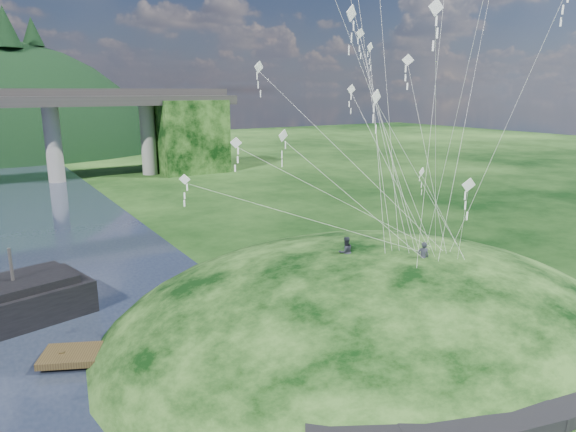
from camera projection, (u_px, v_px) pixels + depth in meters
ground at (284, 377)px, 27.17m from camera, size 320.00×320.00×0.00m
grass_hill at (373, 348)px, 33.27m from camera, size 36.00×32.00×13.00m
footpath at (544, 388)px, 22.45m from camera, size 22.29×5.84×0.83m
wooden_dock at (181, 349)px, 29.09m from camera, size 14.70×8.50×1.08m
kite_flyers at (369, 238)px, 31.42m from camera, size 4.41×3.98×2.03m
kite_swarm at (370, 30)px, 29.91m from camera, size 20.20×17.87×20.46m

